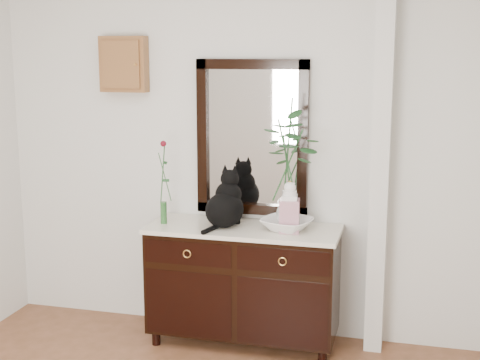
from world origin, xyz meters
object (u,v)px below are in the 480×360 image
(sideboard, at_px, (244,279))
(lotus_bowl, at_px, (287,224))
(cat, at_px, (225,198))
(ginger_jar, at_px, (290,206))

(sideboard, distance_m, lotus_bowl, 0.52)
(cat, distance_m, lotus_bowl, 0.46)
(ginger_jar, bearing_deg, cat, 176.57)
(sideboard, xyz_separation_m, cat, (-0.13, -0.02, 0.58))
(lotus_bowl, bearing_deg, ginger_jar, -58.06)
(lotus_bowl, height_order, ginger_jar, ginger_jar)
(cat, bearing_deg, sideboard, 20.66)
(cat, bearing_deg, ginger_jar, 9.95)
(cat, bearing_deg, lotus_bowl, 14.81)
(cat, distance_m, ginger_jar, 0.46)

